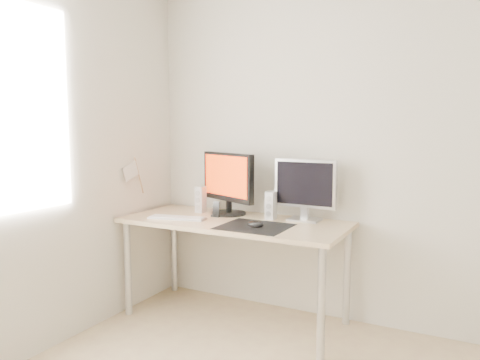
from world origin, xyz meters
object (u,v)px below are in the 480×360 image
(keyboard, at_px, (177,218))
(phone_dock, at_px, (216,212))
(desk, at_px, (235,231))
(speaker_left, at_px, (201,200))
(speaker_right, at_px, (271,205))
(mouse, at_px, (255,224))
(main_monitor, at_px, (228,181))
(second_monitor, at_px, (305,187))

(keyboard, height_order, phone_dock, phone_dock)
(desk, xyz_separation_m, speaker_left, (-0.38, 0.14, 0.18))
(speaker_left, relative_size, speaker_right, 1.00)
(speaker_left, relative_size, phone_dock, 1.76)
(speaker_left, bearing_deg, mouse, -25.98)
(speaker_left, bearing_deg, phone_dock, -24.77)
(mouse, height_order, main_monitor, main_monitor)
(desk, relative_size, main_monitor, 3.06)
(second_monitor, relative_size, speaker_right, 2.24)
(speaker_left, bearing_deg, desk, -20.93)
(second_monitor, distance_m, speaker_left, 0.84)
(speaker_right, bearing_deg, keyboard, -153.82)
(main_monitor, relative_size, speaker_left, 2.60)
(second_monitor, relative_size, phone_dock, 3.95)
(mouse, bearing_deg, desk, 146.96)
(desk, distance_m, speaker_right, 0.32)
(mouse, relative_size, speaker_right, 0.57)
(mouse, relative_size, phone_dock, 1.01)
(speaker_right, bearing_deg, main_monitor, 177.31)
(mouse, xyz_separation_m, second_monitor, (0.20, 0.38, 0.22))
(mouse, height_order, keyboard, mouse)
(second_monitor, distance_m, keyboard, 0.94)
(main_monitor, distance_m, second_monitor, 0.59)
(mouse, bearing_deg, keyboard, 179.08)
(speaker_left, bearing_deg, keyboard, -93.16)
(speaker_left, height_order, phone_dock, speaker_left)
(mouse, bearing_deg, speaker_left, 154.02)
(second_monitor, height_order, speaker_right, second_monitor)
(desk, relative_size, phone_dock, 14.04)
(second_monitor, bearing_deg, phone_dock, -165.18)
(second_monitor, bearing_deg, main_monitor, -174.91)
(speaker_right, height_order, keyboard, speaker_right)
(speaker_right, distance_m, keyboard, 0.68)
(mouse, distance_m, speaker_left, 0.69)
(speaker_right, height_order, phone_dock, speaker_right)
(second_monitor, distance_m, speaker_right, 0.28)
(speaker_right, bearing_deg, phone_dock, -166.34)
(desk, relative_size, speaker_right, 7.96)
(main_monitor, relative_size, second_monitor, 1.16)
(main_monitor, height_order, speaker_left, main_monitor)
(mouse, height_order, speaker_right, speaker_right)
(mouse, xyz_separation_m, main_monitor, (-0.39, 0.32, 0.23))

